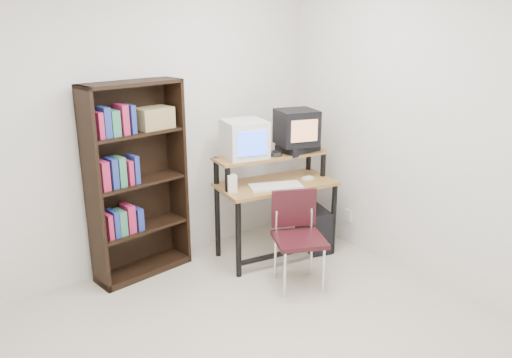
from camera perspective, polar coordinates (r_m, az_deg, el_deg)
back_wall at (r=4.41m, az=-15.47°, el=5.61°), size 4.00×0.01×2.60m
right_wall at (r=4.20m, az=22.94°, el=4.27°), size 0.01×4.00×2.60m
computer_desk at (r=4.67m, az=2.21°, el=-1.04°), size 1.16×0.72×0.98m
crt_monitor at (r=4.55m, az=-1.34°, el=4.57°), size 0.44×0.44×0.35m
vcr at (r=4.79m, az=4.81°, el=3.54°), size 0.37×0.28×0.08m
crt_tv at (r=4.73m, az=4.65°, el=5.91°), size 0.43×0.43×0.33m
cd_spindle at (r=4.61m, az=2.29°, el=2.84°), size 0.12×0.12×0.05m
keyboard at (r=4.50m, az=2.27°, el=-0.93°), size 0.51×0.38×0.03m
mousepad at (r=4.74m, az=5.88°, el=-0.25°), size 0.27×0.25×0.01m
mouse at (r=4.75m, az=5.92°, el=0.05°), size 0.10×0.06×0.03m
desk_speaker at (r=4.37m, az=-2.77°, el=-0.59°), size 0.10×0.10×0.17m
pc_tower at (r=5.01m, az=6.56°, el=-5.53°), size 0.33×0.49×0.42m
school_chair at (r=4.22m, az=4.74°, el=-5.75°), size 0.54×0.54×0.81m
bookshelf at (r=4.40m, az=-13.59°, el=0.06°), size 0.88×0.39×1.71m
wall_outlet at (r=5.12m, az=10.48°, el=-4.10°), size 0.02×0.08×0.12m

